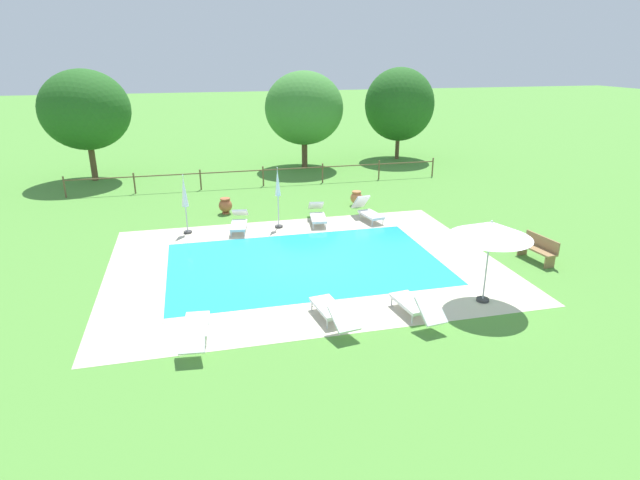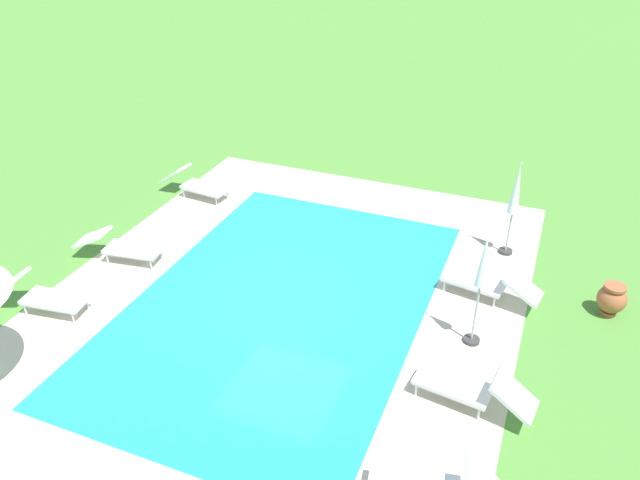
{
  "view_description": "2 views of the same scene",
  "coord_description": "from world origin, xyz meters",
  "px_view_note": "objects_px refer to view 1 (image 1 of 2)",
  "views": [
    {
      "loc": [
        -3.4,
        -15.92,
        6.73
      ],
      "look_at": [
        0.65,
        0.5,
        0.6
      ],
      "focal_mm": 29.32,
      "sensor_mm": 36.0,
      "label": 1
    },
    {
      "loc": [
        9.51,
        4.72,
        7.81
      ],
      "look_at": [
        -1.34,
        0.35,
        0.87
      ],
      "focal_mm": 34.76,
      "sensor_mm": 36.0,
      "label": 2
    }
  ],
  "objects_px": {
    "sun_lounger_north_far": "(239,222)",
    "sun_lounger_north_end": "(416,305)",
    "sun_lounger_south_near_corner": "(317,214)",
    "wooden_bench_lawn_side": "(538,248)",
    "sun_lounger_south_mid": "(333,310)",
    "patio_umbrella_closed_row_mid_west": "(184,195)",
    "terracotta_urn_near_fence": "(225,205)",
    "tree_far_west": "(304,108)",
    "terracotta_urn_by_tree": "(356,198)",
    "tree_west_mid": "(399,105)",
    "sun_lounger_north_near_steps": "(368,211)",
    "patio_umbrella_closed_row_west": "(278,189)",
    "sun_lounger_north_mid": "(195,329)",
    "patio_umbrella_open_foreground": "(491,230)",
    "tree_centre": "(85,110)"
  },
  "relations": [
    {
      "from": "terracotta_urn_near_fence",
      "to": "tree_far_west",
      "type": "xyz_separation_m",
      "value": [
        5.46,
        8.76,
        3.16
      ]
    },
    {
      "from": "tree_west_mid",
      "to": "tree_far_west",
      "type": "bearing_deg",
      "value": -170.14
    },
    {
      "from": "terracotta_urn_by_tree",
      "to": "tree_centre",
      "type": "height_order",
      "value": "tree_centre"
    },
    {
      "from": "sun_lounger_north_near_steps",
      "to": "sun_lounger_south_near_corner",
      "type": "height_order",
      "value": "sun_lounger_north_near_steps"
    },
    {
      "from": "terracotta_urn_by_tree",
      "to": "tree_west_mid",
      "type": "relative_size",
      "value": 0.12
    },
    {
      "from": "sun_lounger_north_end",
      "to": "sun_lounger_south_near_corner",
      "type": "distance_m",
      "value": 8.65
    },
    {
      "from": "sun_lounger_north_near_steps",
      "to": "sun_lounger_south_near_corner",
      "type": "xyz_separation_m",
      "value": [
        -2.16,
        0.13,
        -0.02
      ]
    },
    {
      "from": "sun_lounger_north_mid",
      "to": "patio_umbrella_closed_row_west",
      "type": "relative_size",
      "value": 0.83
    },
    {
      "from": "patio_umbrella_closed_row_west",
      "to": "sun_lounger_north_mid",
      "type": "bearing_deg",
      "value": -112.72
    },
    {
      "from": "sun_lounger_north_far",
      "to": "sun_lounger_north_end",
      "type": "xyz_separation_m",
      "value": [
        3.86,
        -8.42,
        0.01
      ]
    },
    {
      "from": "patio_umbrella_closed_row_west",
      "to": "terracotta_urn_near_fence",
      "type": "xyz_separation_m",
      "value": [
        -1.94,
        2.45,
        -1.24
      ]
    },
    {
      "from": "sun_lounger_north_far",
      "to": "patio_umbrella_closed_row_west",
      "type": "bearing_deg",
      "value": -0.89
    },
    {
      "from": "sun_lounger_north_near_steps",
      "to": "wooden_bench_lawn_side",
      "type": "distance_m",
      "value": 7.06
    },
    {
      "from": "sun_lounger_north_far",
      "to": "sun_lounger_south_mid",
      "type": "xyz_separation_m",
      "value": [
        1.64,
        -8.14,
        -0.01
      ]
    },
    {
      "from": "sun_lounger_north_end",
      "to": "wooden_bench_lawn_side",
      "type": "bearing_deg",
      "value": 25.93
    },
    {
      "from": "terracotta_urn_by_tree",
      "to": "sun_lounger_north_near_steps",
      "type": "bearing_deg",
      "value": -95.04
    },
    {
      "from": "sun_lounger_south_near_corner",
      "to": "wooden_bench_lawn_side",
      "type": "height_order",
      "value": "wooden_bench_lawn_side"
    },
    {
      "from": "sun_lounger_north_far",
      "to": "tree_centre",
      "type": "distance_m",
      "value": 13.08
    },
    {
      "from": "sun_lounger_north_mid",
      "to": "terracotta_urn_by_tree",
      "type": "distance_m",
      "value": 12.98
    },
    {
      "from": "patio_umbrella_open_foreground",
      "to": "tree_centre",
      "type": "xyz_separation_m",
      "value": [
        -13.04,
        18.54,
        1.64
      ]
    },
    {
      "from": "sun_lounger_north_mid",
      "to": "tree_far_west",
      "type": "relative_size",
      "value": 0.36
    },
    {
      "from": "terracotta_urn_near_fence",
      "to": "sun_lounger_north_end",
      "type": "bearing_deg",
      "value": -68.73
    },
    {
      "from": "patio_umbrella_closed_row_west",
      "to": "terracotta_urn_near_fence",
      "type": "relative_size",
      "value": 3.56
    },
    {
      "from": "tree_far_west",
      "to": "tree_centre",
      "type": "xyz_separation_m",
      "value": [
        -12.0,
        -0.61,
        0.26
      ]
    },
    {
      "from": "sun_lounger_south_mid",
      "to": "patio_umbrella_closed_row_mid_west",
      "type": "bearing_deg",
      "value": 113.74
    },
    {
      "from": "sun_lounger_north_mid",
      "to": "sun_lounger_south_mid",
      "type": "height_order",
      "value": "sun_lounger_north_mid"
    },
    {
      "from": "sun_lounger_north_far",
      "to": "tree_centre",
      "type": "height_order",
      "value": "tree_centre"
    },
    {
      "from": "patio_umbrella_open_foreground",
      "to": "patio_umbrella_closed_row_west",
      "type": "bearing_deg",
      "value": 119.81
    },
    {
      "from": "sun_lounger_north_near_steps",
      "to": "patio_umbrella_open_foreground",
      "type": "distance_m",
      "value": 8.28
    },
    {
      "from": "patio_umbrella_closed_row_west",
      "to": "tree_west_mid",
      "type": "bearing_deg",
      "value": 50.93
    },
    {
      "from": "sun_lounger_north_far",
      "to": "sun_lounger_south_near_corner",
      "type": "distance_m",
      "value": 3.26
    },
    {
      "from": "sun_lounger_north_far",
      "to": "wooden_bench_lawn_side",
      "type": "height_order",
      "value": "wooden_bench_lawn_side"
    },
    {
      "from": "sun_lounger_north_near_steps",
      "to": "tree_centre",
      "type": "distance_m",
      "value": 16.53
    },
    {
      "from": "sun_lounger_north_end",
      "to": "patio_umbrella_closed_row_west",
      "type": "relative_size",
      "value": 0.83
    },
    {
      "from": "tree_west_mid",
      "to": "terracotta_urn_near_fence",
      "type": "bearing_deg",
      "value": -140.42
    },
    {
      "from": "sun_lounger_north_end",
      "to": "patio_umbrella_open_foreground",
      "type": "bearing_deg",
      "value": 11.07
    },
    {
      "from": "sun_lounger_north_far",
      "to": "tree_west_mid",
      "type": "bearing_deg",
      "value": 46.71
    },
    {
      "from": "sun_lounger_north_far",
      "to": "sun_lounger_north_end",
      "type": "height_order",
      "value": "sun_lounger_north_end"
    },
    {
      "from": "sun_lounger_south_mid",
      "to": "sun_lounger_north_far",
      "type": "bearing_deg",
      "value": 101.38
    },
    {
      "from": "terracotta_urn_by_tree",
      "to": "tree_centre",
      "type": "relative_size",
      "value": 0.11
    },
    {
      "from": "tree_far_west",
      "to": "tree_west_mid",
      "type": "relative_size",
      "value": 0.98
    },
    {
      "from": "sun_lounger_north_near_steps",
      "to": "tree_west_mid",
      "type": "height_order",
      "value": "tree_west_mid"
    },
    {
      "from": "sun_lounger_north_end",
      "to": "terracotta_urn_by_tree",
      "type": "bearing_deg",
      "value": 80.74
    },
    {
      "from": "sun_lounger_north_mid",
      "to": "sun_lounger_north_end",
      "type": "xyz_separation_m",
      "value": [
        5.74,
        -0.12,
        0.0
      ]
    },
    {
      "from": "wooden_bench_lawn_side",
      "to": "tree_west_mid",
      "type": "bearing_deg",
      "value": 83.39
    },
    {
      "from": "sun_lounger_north_near_steps",
      "to": "sun_lounger_south_mid",
      "type": "distance_m",
      "value": 9.05
    },
    {
      "from": "patio_umbrella_closed_row_mid_west",
      "to": "tree_centre",
      "type": "xyz_separation_m",
      "value": [
        -4.89,
        10.42,
        2.27
      ]
    },
    {
      "from": "terracotta_urn_near_fence",
      "to": "terracotta_urn_by_tree",
      "type": "relative_size",
      "value": 1.04
    },
    {
      "from": "sun_lounger_south_near_corner",
      "to": "patio_umbrella_closed_row_mid_west",
      "type": "bearing_deg",
      "value": -179.34
    },
    {
      "from": "wooden_bench_lawn_side",
      "to": "terracotta_urn_by_tree",
      "type": "xyz_separation_m",
      "value": [
        -3.91,
        7.97,
        -0.1
      ]
    }
  ]
}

